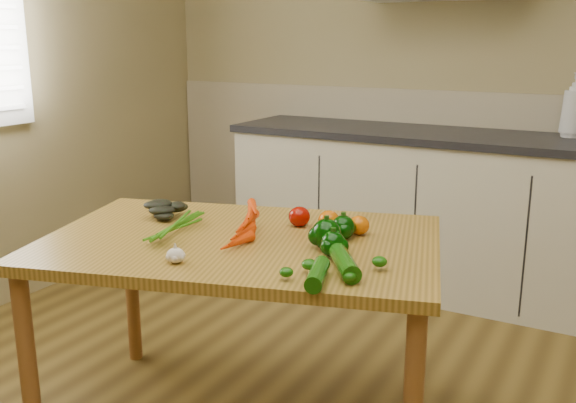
{
  "coord_description": "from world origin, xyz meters",
  "views": [
    {
      "loc": [
        0.9,
        -1.26,
        1.39
      ],
      "look_at": [
        -0.22,
        0.77,
        0.8
      ],
      "focal_mm": 40.0,
      "sensor_mm": 36.0,
      "label": 1
    }
  ],
  "objects_px": {
    "garlic_bulb": "(176,255)",
    "soap_bottle_a": "(574,105)",
    "zucchini_a": "(345,263)",
    "pepper_b": "(343,227)",
    "pepper_c": "(333,244)",
    "carrot_bunch": "(224,227)",
    "tomato_c": "(359,225)",
    "tomato_b": "(329,220)",
    "pepper_a": "(326,234)",
    "leafy_greens": "(168,205)",
    "tomato_a": "(299,216)",
    "table": "(241,259)",
    "zucchini_b": "(318,274)"
  },
  "relations": [
    {
      "from": "leafy_greens",
      "to": "pepper_b",
      "type": "xyz_separation_m",
      "value": [
        0.71,
        0.07,
        -0.01
      ]
    },
    {
      "from": "carrot_bunch",
      "to": "tomato_c",
      "type": "bearing_deg",
      "value": 14.64
    },
    {
      "from": "zucchini_a",
      "to": "pepper_b",
      "type": "bearing_deg",
      "value": 114.89
    },
    {
      "from": "table",
      "to": "tomato_a",
      "type": "distance_m",
      "value": 0.28
    },
    {
      "from": "pepper_a",
      "to": "leafy_greens",
      "type": "bearing_deg",
      "value": 175.72
    },
    {
      "from": "pepper_c",
      "to": "zucchini_a",
      "type": "relative_size",
      "value": 0.38
    },
    {
      "from": "soap_bottle_a",
      "to": "zucchini_b",
      "type": "bearing_deg",
      "value": 90.83
    },
    {
      "from": "pepper_b",
      "to": "tomato_c",
      "type": "bearing_deg",
      "value": 68.46
    },
    {
      "from": "zucchini_b",
      "to": "pepper_b",
      "type": "bearing_deg",
      "value": 104.41
    },
    {
      "from": "garlic_bulb",
      "to": "pepper_c",
      "type": "height_order",
      "value": "pepper_c"
    },
    {
      "from": "leafy_greens",
      "to": "tomato_b",
      "type": "distance_m",
      "value": 0.63
    },
    {
      "from": "table",
      "to": "zucchini_b",
      "type": "relative_size",
      "value": 8.54
    },
    {
      "from": "pepper_c",
      "to": "zucchini_a",
      "type": "xyz_separation_m",
      "value": [
        0.09,
        -0.11,
        -0.01
      ]
    },
    {
      "from": "pepper_a",
      "to": "tomato_a",
      "type": "distance_m",
      "value": 0.27
    },
    {
      "from": "soap_bottle_a",
      "to": "zucchini_b",
      "type": "distance_m",
      "value": 2.13
    },
    {
      "from": "tomato_b",
      "to": "tomato_c",
      "type": "height_order",
      "value": "tomato_b"
    },
    {
      "from": "tomato_c",
      "to": "garlic_bulb",
      "type": "bearing_deg",
      "value": -124.8
    },
    {
      "from": "tomato_b",
      "to": "zucchini_a",
      "type": "height_order",
      "value": "tomato_b"
    },
    {
      "from": "pepper_c",
      "to": "tomato_a",
      "type": "relative_size",
      "value": 1.01
    },
    {
      "from": "table",
      "to": "zucchini_a",
      "type": "bearing_deg",
      "value": -33.02
    },
    {
      "from": "garlic_bulb",
      "to": "soap_bottle_a",
      "type": "bearing_deg",
      "value": 67.09
    },
    {
      "from": "leafy_greens",
      "to": "pepper_b",
      "type": "height_order",
      "value": "leafy_greens"
    },
    {
      "from": "zucchini_a",
      "to": "zucchini_b",
      "type": "bearing_deg",
      "value": -105.72
    },
    {
      "from": "tomato_a",
      "to": "zucchini_b",
      "type": "bearing_deg",
      "value": -56.87
    },
    {
      "from": "pepper_c",
      "to": "tomato_b",
      "type": "xyz_separation_m",
      "value": [
        -0.14,
        0.26,
        -0.01
      ]
    },
    {
      "from": "garlic_bulb",
      "to": "leafy_greens",
      "type": "bearing_deg",
      "value": 131.55
    },
    {
      "from": "pepper_b",
      "to": "zucchini_b",
      "type": "xyz_separation_m",
      "value": [
        0.11,
        -0.41,
        -0.02
      ]
    },
    {
      "from": "pepper_b",
      "to": "leafy_greens",
      "type": "bearing_deg",
      "value": -174.15
    },
    {
      "from": "tomato_a",
      "to": "carrot_bunch",
      "type": "bearing_deg",
      "value": -126.75
    },
    {
      "from": "pepper_a",
      "to": "tomato_b",
      "type": "bearing_deg",
      "value": 113.27
    },
    {
      "from": "table",
      "to": "soap_bottle_a",
      "type": "xyz_separation_m",
      "value": [
        0.86,
        1.81,
        0.42
      ]
    },
    {
      "from": "pepper_c",
      "to": "zucchini_b",
      "type": "xyz_separation_m",
      "value": [
        0.06,
        -0.23,
        -0.02
      ]
    },
    {
      "from": "tomato_a",
      "to": "tomato_c",
      "type": "distance_m",
      "value": 0.23
    },
    {
      "from": "pepper_c",
      "to": "tomato_a",
      "type": "bearing_deg",
      "value": 135.55
    },
    {
      "from": "table",
      "to": "pepper_a",
      "type": "height_order",
      "value": "pepper_a"
    },
    {
      "from": "garlic_bulb",
      "to": "tomato_c",
      "type": "bearing_deg",
      "value": 55.2
    },
    {
      "from": "garlic_bulb",
      "to": "tomato_b",
      "type": "height_order",
      "value": "tomato_b"
    },
    {
      "from": "leafy_greens",
      "to": "pepper_c",
      "type": "bearing_deg",
      "value": -8.41
    },
    {
      "from": "table",
      "to": "zucchini_a",
      "type": "distance_m",
      "value": 0.49
    },
    {
      "from": "garlic_bulb",
      "to": "zucchini_b",
      "type": "xyz_separation_m",
      "value": [
        0.46,
        0.06,
        0.0
      ]
    },
    {
      "from": "pepper_c",
      "to": "zucchini_a",
      "type": "height_order",
      "value": "pepper_c"
    },
    {
      "from": "table",
      "to": "pepper_b",
      "type": "distance_m",
      "value": 0.37
    },
    {
      "from": "soap_bottle_a",
      "to": "pepper_c",
      "type": "bearing_deg",
      "value": 87.67
    },
    {
      "from": "tomato_c",
      "to": "zucchini_a",
      "type": "bearing_deg",
      "value": -73.5
    },
    {
      "from": "table",
      "to": "carrot_bunch",
      "type": "distance_m",
      "value": 0.13
    },
    {
      "from": "tomato_c",
      "to": "pepper_a",
      "type": "bearing_deg",
      "value": -99.47
    },
    {
      "from": "zucchini_a",
      "to": "tomato_c",
      "type": "bearing_deg",
      "value": 106.5
    },
    {
      "from": "leafy_greens",
      "to": "pepper_a",
      "type": "height_order",
      "value": "pepper_a"
    },
    {
      "from": "table",
      "to": "leafy_greens",
      "type": "xyz_separation_m",
      "value": [
        -0.39,
        0.09,
        0.13
      ]
    },
    {
      "from": "soap_bottle_a",
      "to": "garlic_bulb",
      "type": "distance_m",
      "value": 2.32
    }
  ]
}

